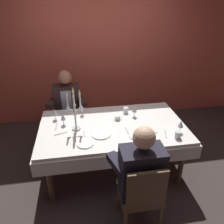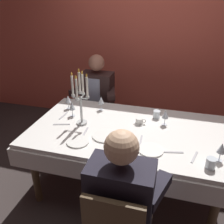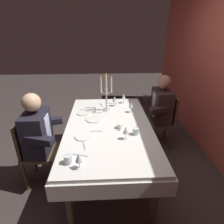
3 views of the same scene
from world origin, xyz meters
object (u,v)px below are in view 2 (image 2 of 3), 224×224
(wine_glass_1, at_px, (222,149))
(seated_diner_1, at_px, (120,199))
(dining_table, at_px, (128,139))
(water_tumbler_1, at_px, (157,114))
(dinner_plate_2, at_px, (78,142))
(wine_glass_0, at_px, (165,114))
(wine_glass_4, at_px, (72,106))
(dinner_plate_0, at_px, (151,150))
(candelabra, at_px, (81,99))
(wine_glass_3, at_px, (68,99))
(water_tumbler_0, at_px, (211,163))
(seated_diner_0, at_px, (98,91))
(dinner_plate_1, at_px, (105,136))
(wine_glass_2, at_px, (101,100))
(coffee_cup_0, at_px, (139,121))

(wine_glass_1, relative_size, seated_diner_1, 0.13)
(dining_table, relative_size, water_tumbler_1, 23.54)
(dinner_plate_2, height_order, wine_glass_0, wine_glass_0)
(wine_glass_1, height_order, water_tumbler_1, wine_glass_1)
(wine_glass_4, bearing_deg, dinner_plate_0, -24.72)
(candelabra, height_order, wine_glass_1, candelabra)
(candelabra, distance_m, water_tumbler_1, 0.83)
(wine_glass_1, height_order, wine_glass_3, same)
(wine_glass_1, height_order, water_tumbler_0, wine_glass_1)
(wine_glass_3, bearing_deg, wine_glass_0, -4.80)
(dinner_plate_0, xyz_separation_m, water_tumbler_0, (0.46, -0.11, 0.04))
(water_tumbler_0, bearing_deg, seated_diner_0, 135.99)
(water_tumbler_0, relative_size, water_tumbler_1, 1.06)
(water_tumbler_0, xyz_separation_m, seated_diner_1, (-0.59, -0.48, -0.05))
(water_tumbler_0, xyz_separation_m, seated_diner_0, (-1.34, 1.29, -0.05))
(wine_glass_4, xyz_separation_m, water_tumbler_1, (0.88, 0.20, -0.07))
(dinner_plate_1, relative_size, dinner_plate_2, 1.21)
(candelabra, distance_m, wine_glass_0, 0.85)
(wine_glass_2, height_order, seated_diner_0, seated_diner_0)
(wine_glass_3, relative_size, coffee_cup_0, 1.24)
(water_tumbler_1, bearing_deg, seated_diner_0, 146.24)
(wine_glass_2, height_order, water_tumbler_1, wine_glass_2)
(dinner_plate_2, height_order, wine_glass_1, wine_glass_1)
(dinner_plate_2, height_order, water_tumbler_0, water_tumbler_0)
(seated_diner_1, bearing_deg, water_tumbler_0, 39.14)
(wine_glass_2, bearing_deg, candelabra, -104.04)
(dining_table, xyz_separation_m, candelabra, (-0.48, -0.02, 0.39))
(candelabra, relative_size, dinner_plate_0, 2.63)
(wine_glass_3, xyz_separation_m, water_tumbler_1, (1.00, 0.04, -0.08))
(seated_diner_0, bearing_deg, dining_table, -55.25)
(dinner_plate_0, bearing_deg, dinner_plate_1, 165.56)
(wine_glass_4, bearing_deg, wine_glass_3, 127.00)
(dinner_plate_2, bearing_deg, water_tumbler_1, 46.74)
(candelabra, relative_size, wine_glass_4, 3.50)
(coffee_cup_0, xyz_separation_m, seated_diner_0, (-0.70, 0.75, -0.03))
(wine_glass_2, xyz_separation_m, coffee_cup_0, (0.48, -0.20, -0.09))
(water_tumbler_1, bearing_deg, wine_glass_4, -167.34)
(dinner_plate_1, height_order, dinner_plate_2, same)
(wine_glass_1, bearing_deg, water_tumbler_1, 132.58)
(wine_glass_0, xyz_separation_m, seated_diner_0, (-0.95, 0.71, -0.12))
(water_tumbler_0, xyz_separation_m, water_tumbler_1, (-0.48, 0.72, -0.00))
(candelabra, relative_size, wine_glass_0, 3.50)
(dining_table, relative_size, coffee_cup_0, 14.70)
(wine_glass_0, height_order, wine_glass_2, same)
(wine_glass_0, height_order, wine_glass_3, same)
(wine_glass_2, relative_size, coffee_cup_0, 1.24)
(wine_glass_0, bearing_deg, seated_diner_0, 143.47)
(dining_table, bearing_deg, dinner_plate_1, -132.90)
(wine_glass_3, xyz_separation_m, wine_glass_4, (0.12, -0.16, -0.00))
(dinner_plate_1, xyz_separation_m, water_tumbler_1, (0.42, 0.50, 0.03))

